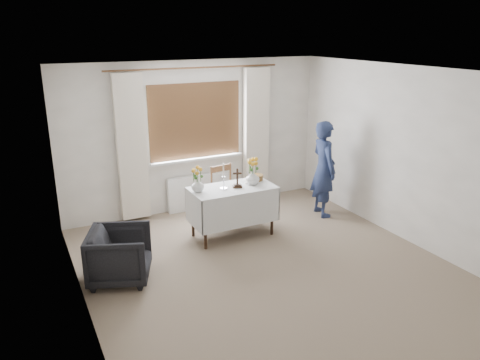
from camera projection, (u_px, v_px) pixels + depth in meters
name	position (u px, v px, depth m)	size (l,w,h in m)	color
ground	(269.00, 269.00, 6.05)	(5.00, 5.00, 0.00)	#8A715F
altar_table	(233.00, 212.00, 6.93)	(1.24, 0.64, 0.76)	white
wooden_chair	(227.00, 195.00, 7.44)	(0.42, 0.42, 0.90)	brown
armchair	(120.00, 255.00, 5.71)	(0.71, 0.73, 0.66)	black
person	(324.00, 169.00, 7.61)	(0.58, 0.38, 1.58)	navy
radiator	(199.00, 192.00, 8.01)	(1.10, 0.10, 0.60)	silver
wooden_cross	(237.00, 178.00, 6.77)	(0.13, 0.10, 0.29)	black
candlestick_left	(224.00, 176.00, 6.69)	(0.11, 0.11, 0.38)	silver
candlestick_right	(249.00, 172.00, 6.90)	(0.11, 0.11, 0.38)	silver
flower_vase_left	(198.00, 185.00, 6.61)	(0.18, 0.18, 0.19)	silver
flower_vase_right	(253.00, 178.00, 6.92)	(0.20, 0.20, 0.21)	silver
wicker_basket	(256.00, 177.00, 7.13)	(0.23, 0.23, 0.09)	brown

